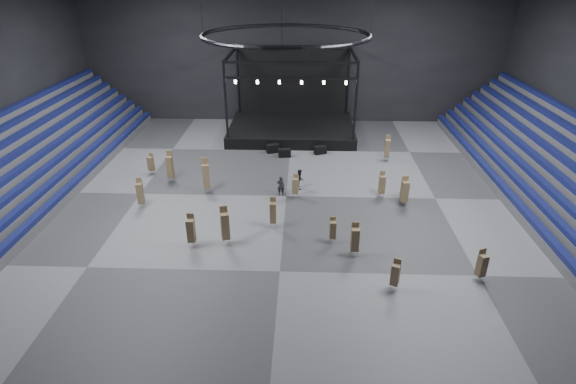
{
  "coord_description": "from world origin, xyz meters",
  "views": [
    {
      "loc": [
        1.36,
        -33.73,
        17.44
      ],
      "look_at": [
        0.22,
        -2.0,
        1.4
      ],
      "focal_mm": 28.0,
      "sensor_mm": 36.0,
      "label": 1
    }
  ],
  "objects_px": {
    "chair_stack_3": "(387,148)",
    "chair_stack_4": "(382,184)",
    "chair_stack_13": "(191,230)",
    "chair_stack_14": "(482,265)",
    "chair_stack_9": "(225,225)",
    "chair_stack_12": "(140,193)",
    "chair_stack_11": "(355,239)",
    "flight_case_right": "(320,150)",
    "chair_stack_1": "(404,188)",
    "flight_case_left": "(273,148)",
    "chair_stack_8": "(295,185)",
    "flight_case_mid": "(285,153)",
    "crew_member": "(300,179)",
    "chair_stack_6": "(333,229)",
    "chair_stack_5": "(395,274)",
    "chair_stack_15": "(273,212)",
    "chair_stack_7": "(170,166)",
    "man_center": "(281,186)",
    "stage": "(292,121)",
    "chair_stack_2": "(206,176)",
    "chair_stack_10": "(405,191)",
    "chair_stack_0": "(151,163)"
  },
  "relations": [
    {
      "from": "flight_case_right",
      "to": "chair_stack_6",
      "type": "relative_size",
      "value": 0.63
    },
    {
      "from": "chair_stack_0",
      "to": "chair_stack_1",
      "type": "xyz_separation_m",
      "value": [
        22.42,
        -4.58,
        0.06
      ]
    },
    {
      "from": "man_center",
      "to": "chair_stack_9",
      "type": "bearing_deg",
      "value": 69.8
    },
    {
      "from": "chair_stack_4",
      "to": "chair_stack_11",
      "type": "height_order",
      "value": "chair_stack_11"
    },
    {
      "from": "chair_stack_3",
      "to": "chair_stack_5",
      "type": "bearing_deg",
      "value": -90.74
    },
    {
      "from": "chair_stack_14",
      "to": "chair_stack_5",
      "type": "bearing_deg",
      "value": 172.74
    },
    {
      "from": "chair_stack_6",
      "to": "chair_stack_9",
      "type": "distance_m",
      "value": 7.46
    },
    {
      "from": "flight_case_right",
      "to": "chair_stack_3",
      "type": "distance_m",
      "value": 6.82
    },
    {
      "from": "chair_stack_4",
      "to": "chair_stack_5",
      "type": "height_order",
      "value": "chair_stack_4"
    },
    {
      "from": "flight_case_left",
      "to": "chair_stack_8",
      "type": "distance_m",
      "value": 10.46
    },
    {
      "from": "flight_case_left",
      "to": "chair_stack_11",
      "type": "bearing_deg",
      "value": -70.1
    },
    {
      "from": "flight_case_left",
      "to": "chair_stack_8",
      "type": "xyz_separation_m",
      "value": [
        2.57,
        -10.12,
        0.67
      ]
    },
    {
      "from": "chair_stack_1",
      "to": "chair_stack_11",
      "type": "distance_m",
      "value": 9.35
    },
    {
      "from": "crew_member",
      "to": "chair_stack_3",
      "type": "bearing_deg",
      "value": -57.41
    },
    {
      "from": "chair_stack_4",
      "to": "chair_stack_15",
      "type": "height_order",
      "value": "chair_stack_15"
    },
    {
      "from": "chair_stack_12",
      "to": "chair_stack_3",
      "type": "bearing_deg",
      "value": 19.99
    },
    {
      "from": "chair_stack_5",
      "to": "chair_stack_10",
      "type": "relative_size",
      "value": 0.81
    },
    {
      "from": "chair_stack_9",
      "to": "chair_stack_12",
      "type": "relative_size",
      "value": 1.14
    },
    {
      "from": "flight_case_left",
      "to": "chair_stack_7",
      "type": "height_order",
      "value": "chair_stack_7"
    },
    {
      "from": "chair_stack_11",
      "to": "chair_stack_4",
      "type": "bearing_deg",
      "value": 67.2
    },
    {
      "from": "flight_case_mid",
      "to": "crew_member",
      "type": "xyz_separation_m",
      "value": [
        1.63,
        -7.15,
        0.46
      ]
    },
    {
      "from": "flight_case_mid",
      "to": "chair_stack_5",
      "type": "relative_size",
      "value": 0.6
    },
    {
      "from": "stage",
      "to": "chair_stack_5",
      "type": "xyz_separation_m",
      "value": [
        6.95,
        -28.22,
        -0.33
      ]
    },
    {
      "from": "chair_stack_11",
      "to": "crew_member",
      "type": "height_order",
      "value": "chair_stack_11"
    },
    {
      "from": "flight_case_left",
      "to": "crew_member",
      "type": "bearing_deg",
      "value": -70.72
    },
    {
      "from": "man_center",
      "to": "chair_stack_11",
      "type": "bearing_deg",
      "value": 125.91
    },
    {
      "from": "chair_stack_12",
      "to": "chair_stack_15",
      "type": "height_order",
      "value": "chair_stack_12"
    },
    {
      "from": "chair_stack_1",
      "to": "chair_stack_4",
      "type": "bearing_deg",
      "value": 163.23
    },
    {
      "from": "chair_stack_6",
      "to": "chair_stack_14",
      "type": "bearing_deg",
      "value": -28.44
    },
    {
      "from": "chair_stack_12",
      "to": "chair_stack_11",
      "type": "bearing_deg",
      "value": -26.57
    },
    {
      "from": "chair_stack_1",
      "to": "chair_stack_13",
      "type": "bearing_deg",
      "value": -152.03
    },
    {
      "from": "chair_stack_10",
      "to": "chair_stack_14",
      "type": "relative_size",
      "value": 1.16
    },
    {
      "from": "flight_case_right",
      "to": "chair_stack_1",
      "type": "bearing_deg",
      "value": -57.36
    },
    {
      "from": "chair_stack_8",
      "to": "chair_stack_11",
      "type": "height_order",
      "value": "chair_stack_11"
    },
    {
      "from": "flight_case_mid",
      "to": "chair_stack_8",
      "type": "distance_m",
      "value": 9.07
    },
    {
      "from": "chair_stack_1",
      "to": "chair_stack_15",
      "type": "distance_m",
      "value": 11.4
    },
    {
      "from": "flight_case_left",
      "to": "chair_stack_3",
      "type": "distance_m",
      "value": 11.66
    },
    {
      "from": "flight_case_mid",
      "to": "crew_member",
      "type": "distance_m",
      "value": 7.35
    },
    {
      "from": "chair_stack_12",
      "to": "chair_stack_14",
      "type": "distance_m",
      "value": 25.39
    },
    {
      "from": "stage",
      "to": "flight_case_left",
      "type": "xyz_separation_m",
      "value": [
        -1.79,
        -6.3,
        -1.02
      ]
    },
    {
      "from": "chair_stack_3",
      "to": "chair_stack_4",
      "type": "height_order",
      "value": "chair_stack_3"
    },
    {
      "from": "flight_case_left",
      "to": "chair_stack_3",
      "type": "height_order",
      "value": "chair_stack_3"
    },
    {
      "from": "chair_stack_14",
      "to": "crew_member",
      "type": "height_order",
      "value": "chair_stack_14"
    },
    {
      "from": "stage",
      "to": "man_center",
      "type": "relative_size",
      "value": 8.07
    },
    {
      "from": "chair_stack_2",
      "to": "man_center",
      "type": "bearing_deg",
      "value": -17.66
    },
    {
      "from": "chair_stack_11",
      "to": "chair_stack_6",
      "type": "bearing_deg",
      "value": 128.46
    },
    {
      "from": "flight_case_left",
      "to": "chair_stack_2",
      "type": "relative_size",
      "value": 0.41
    },
    {
      "from": "chair_stack_7",
      "to": "chair_stack_8",
      "type": "relative_size",
      "value": 1.43
    },
    {
      "from": "chair_stack_4",
      "to": "chair_stack_14",
      "type": "distance_m",
      "value": 11.92
    },
    {
      "from": "chair_stack_3",
      "to": "chair_stack_13",
      "type": "relative_size",
      "value": 1.06
    }
  ]
}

